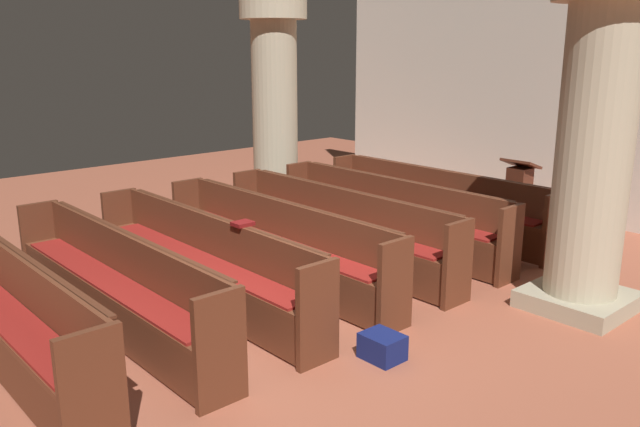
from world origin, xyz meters
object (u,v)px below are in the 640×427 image
at_px(pew_row_0, 435,200).
at_px(pillar_aisle_side, 595,141).
at_px(pillar_far_side, 275,104).
at_px(pew_row_1, 389,212).
at_px(hymn_book, 243,224).
at_px(lectern, 518,202).
at_px(pew_row_2, 336,225).
at_px(kneeler_box_navy, 382,347).
at_px(pew_row_3, 275,240).
at_px(pew_row_6, 5,307).
at_px(pew_row_5, 113,280).
at_px(pew_row_4, 201,258).

distance_m(pew_row_0, pillar_aisle_side, 3.17).
relative_size(pew_row_0, pillar_far_side, 1.12).
height_order(pew_row_1, hymn_book, hymn_book).
bearing_deg(lectern, pew_row_2, -104.76).
bearing_deg(lectern, pillar_aisle_side, -45.69).
relative_size(pillar_far_side, kneeler_box_navy, 9.63).
xyz_separation_m(pillar_aisle_side, hymn_book, (-2.23, -2.60, -0.81)).
relative_size(pew_row_3, pillar_aisle_side, 1.12).
bearing_deg(pew_row_2, pew_row_0, 90.00).
xyz_separation_m(pew_row_6, hymn_book, (0.49, 2.12, 0.44)).
height_order(pew_row_5, pillar_aisle_side, pillar_aisle_side).
relative_size(pew_row_2, kneeler_box_navy, 10.80).
height_order(lectern, hymn_book, lectern).
height_order(pew_row_3, lectern, lectern).
xyz_separation_m(pew_row_3, pew_row_6, (0.00, -2.89, 0.00)).
xyz_separation_m(pillar_aisle_side, kneeler_box_navy, (-0.59, -2.33, -1.62)).
xyz_separation_m(pew_row_5, pillar_far_side, (-2.66, 4.05, 1.24)).
height_order(pew_row_5, pillar_far_side, pillar_far_side).
height_order(pew_row_1, kneeler_box_navy, pew_row_1).
xyz_separation_m(pew_row_4, hymn_book, (0.49, 0.19, 0.44)).
bearing_deg(pew_row_3, pillar_far_side, 141.50).
distance_m(pew_row_1, kneeler_box_navy, 3.25).
height_order(pew_row_0, pillar_far_side, pillar_far_side).
bearing_deg(pew_row_0, pillar_far_side, -163.84).
relative_size(pew_row_6, hymn_book, 19.29).
height_order(pew_row_2, pew_row_5, same).
xyz_separation_m(pew_row_3, hymn_book, (0.49, -0.77, 0.44)).
height_order(pew_row_0, lectern, lectern).
relative_size(pew_row_3, pew_row_5, 1.00).
bearing_deg(pew_row_5, pillar_far_side, 123.36).
height_order(pew_row_1, pillar_aisle_side, pillar_aisle_side).
relative_size(pew_row_1, pew_row_2, 1.00).
relative_size(pew_row_1, pew_row_5, 1.00).
bearing_deg(pew_row_0, pew_row_3, -90.00).
xyz_separation_m(pew_row_1, hymn_book, (0.49, -2.70, 0.44)).
bearing_deg(pew_row_3, pew_row_6, -90.00).
bearing_deg(pillar_aisle_side, pew_row_0, 158.67).
height_order(pew_row_4, kneeler_box_navy, pew_row_4).
bearing_deg(pew_row_0, pew_row_5, -90.00).
bearing_deg(pillar_aisle_side, pew_row_5, -125.83).
relative_size(pew_row_6, pillar_aisle_side, 1.12).
bearing_deg(pillar_far_side, pew_row_5, -56.64).
distance_m(pew_row_2, pew_row_3, 0.96).
bearing_deg(hymn_book, pew_row_5, -112.83).
distance_m(pew_row_1, pew_row_2, 0.96).
height_order(pew_row_0, hymn_book, hymn_book).
bearing_deg(pew_row_1, pew_row_6, -90.00).
bearing_deg(pew_row_5, pew_row_3, 90.00).
bearing_deg(kneeler_box_navy, pew_row_3, 166.79).
xyz_separation_m(pew_row_2, pew_row_3, (0.00, -0.96, 0.00)).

